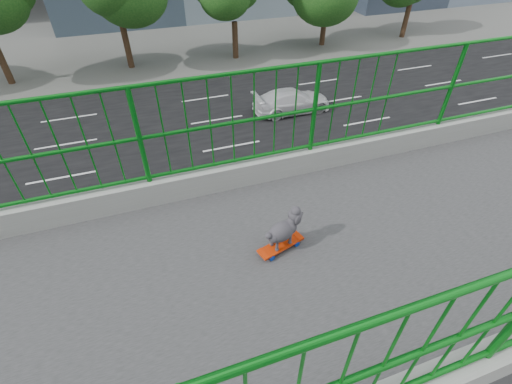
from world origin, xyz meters
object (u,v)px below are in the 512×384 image
object	(u,v)px
skateboard	(281,245)
car_1	(278,174)
car_3	(292,101)
poodle	(284,229)

from	to	relation	value
skateboard	car_1	size ratio (longest dim) A/B	0.13
car_3	poodle	bearing A→B (deg)	154.62
poodle	car_1	distance (m)	11.78
poodle	car_3	distance (m)	18.26
skateboard	car_3	world-z (taller)	skateboard
car_1	car_3	distance (m)	7.27
skateboard	poodle	xyz separation A→B (m)	(-0.01, 0.02, 0.22)
skateboard	car_3	bearing A→B (deg)	138.54
car_3	skateboard	bearing A→B (deg)	154.56
car_1	poodle	bearing A→B (deg)	-23.18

